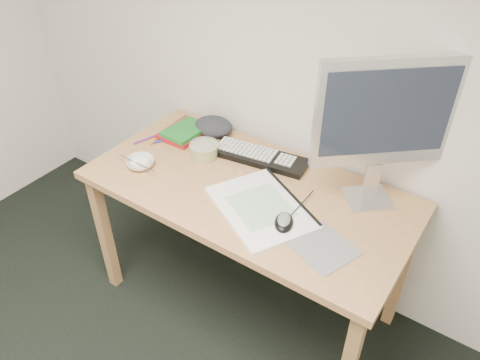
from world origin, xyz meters
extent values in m
plane|color=silver|center=(0.00, 1.80, 1.30)|extent=(3.60, 0.00, 3.60)
cube|color=tan|center=(-0.66, 1.13, 0.36)|extent=(0.05, 0.05, 0.71)
cube|color=tan|center=(-0.66, 1.73, 0.36)|extent=(0.05, 0.05, 0.71)
cube|color=tan|center=(0.64, 1.73, 0.36)|extent=(0.05, 0.05, 0.71)
cube|color=tan|center=(-0.01, 1.43, 0.73)|extent=(1.40, 0.70, 0.03)
cube|color=slate|center=(0.42, 1.29, 0.75)|extent=(0.27, 0.26, 0.00)
cube|color=white|center=(0.12, 1.34, 0.76)|extent=(0.52, 0.47, 0.01)
cube|color=black|center=(-0.08, 1.63, 0.76)|extent=(0.46, 0.21, 0.03)
cube|color=silver|center=(0.45, 1.64, 0.75)|extent=(0.24, 0.24, 0.01)
cube|color=silver|center=(0.45, 1.64, 0.84)|extent=(0.06, 0.06, 0.17)
cube|color=silver|center=(0.45, 1.64, 1.15)|extent=(0.42, 0.37, 0.43)
cube|color=black|center=(0.45, 1.64, 1.16)|extent=(0.36, 0.32, 0.33)
ellipsoid|color=black|center=(0.24, 1.31, 0.78)|extent=(0.11, 0.14, 0.04)
imported|color=white|center=(-0.49, 1.28, 0.77)|extent=(0.14, 0.14, 0.04)
cylinder|color=#B6B6B8|center=(-0.48, 1.25, 0.79)|extent=(0.21, 0.02, 0.02)
cylinder|color=gold|center=(-0.30, 1.51, 0.78)|extent=(0.15, 0.15, 0.07)
cube|color=maroon|center=(-0.50, 1.61, 0.76)|extent=(0.19, 0.24, 0.02)
cube|color=#1C7027|center=(-0.49, 1.60, 0.78)|extent=(0.17, 0.22, 0.02)
ellipsoid|color=#282930|center=(-0.39, 1.70, 0.78)|extent=(0.20, 0.18, 0.07)
cylinder|color=pink|center=(0.02, 1.51, 0.75)|extent=(0.19, 0.04, 0.01)
cylinder|color=tan|center=(-0.03, 1.45, 0.75)|extent=(0.15, 0.13, 0.01)
cylinder|color=black|center=(0.12, 1.48, 0.75)|extent=(0.18, 0.03, 0.01)
cylinder|color=#212BB5|center=(-0.54, 1.51, 0.76)|extent=(0.07, 0.11, 0.01)
cylinder|color=orange|center=(-0.58, 1.49, 0.76)|extent=(0.03, 0.12, 0.01)
cylinder|color=#752484|center=(-0.63, 1.45, 0.76)|extent=(0.05, 0.11, 0.01)
camera|label=1|loc=(0.86, 0.12, 1.98)|focal=35.00mm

